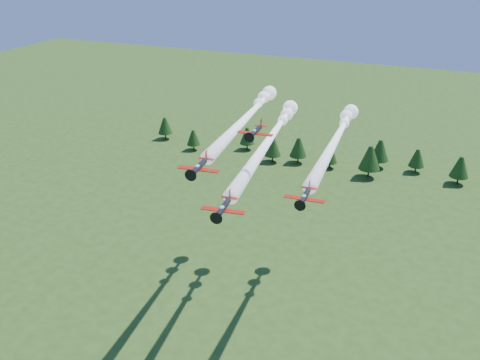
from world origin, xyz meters
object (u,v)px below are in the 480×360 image
at_px(plane_lead, 271,136).
at_px(plane_slot, 256,131).
at_px(plane_left, 249,115).
at_px(plane_right, 337,136).

relative_size(plane_lead, plane_slot, 8.79).
height_order(plane_left, plane_right, plane_left).
bearing_deg(plane_left, plane_right, -0.80).
relative_size(plane_left, plane_right, 1.00).
height_order(plane_left, plane_slot, plane_slot).
xyz_separation_m(plane_left, plane_slot, (11.27, -24.67, 5.51)).
xyz_separation_m(plane_left, plane_right, (19.97, 1.83, -2.88)).
bearing_deg(plane_left, plane_lead, -45.42).
distance_m(plane_lead, plane_left, 10.23).
bearing_deg(plane_right, plane_left, -178.51).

